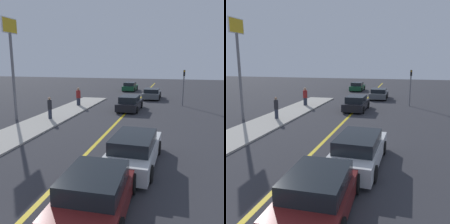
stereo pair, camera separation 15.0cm
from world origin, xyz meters
The scene contains 11 objects.
road_center_line centered at (0.00, 18.00, 0.00)m, with size 0.20×60.00×0.01m.
sidewalk_left centered at (-5.22, 12.47, 0.05)m, with size 2.89×24.94×0.10m.
car_near_right_lane centered at (1.92, 3.18, 0.65)m, with size 2.07×4.03×1.34m.
car_ahead_center centered at (2.44, 6.89, 0.67)m, with size 2.09×4.81×1.39m.
car_far_distant centered at (0.09, 18.85, 0.64)m, with size 1.96×4.23×1.33m.
car_parked_left_lot centered at (1.37, 26.35, 0.61)m, with size 2.01×4.19×1.22m.
car_oncoming_far centered at (-2.57, 33.80, 0.61)m, with size 1.91×4.03×1.27m.
pedestrian_mid_group centered at (-5.08, 13.57, 0.94)m, with size 0.32×0.32×1.66m.
pedestrian_far_standing centered at (-5.19, 19.61, 0.97)m, with size 0.43×0.43×1.75m.
traffic_light centered at (4.79, 22.21, 2.21)m, with size 0.18×0.40×3.54m.
roadside_sign centered at (-7.63, 13.01, 5.24)m, with size 0.20×1.65×7.40m.
Camera 1 is at (4.01, -3.17, 4.41)m, focal length 40.00 mm.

